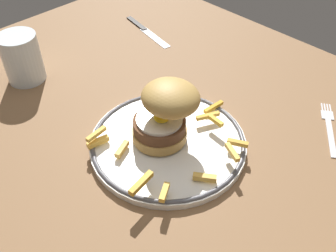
{
  "coord_description": "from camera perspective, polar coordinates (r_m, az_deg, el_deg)",
  "views": [
    {
      "loc": [
        28.12,
        -34.64,
        46.97
      ],
      "look_at": [
        -4.42,
        -2.52,
        4.6
      ],
      "focal_mm": 40.79,
      "sensor_mm": 36.0,
      "label": 1
    }
  ],
  "objects": [
    {
      "name": "fork",
      "position": [
        0.75,
        22.97,
        -0.11
      ],
      "size": [
        9.18,
        12.72,
        0.36
      ],
      "color": "silver",
      "rests_on": "ground_plane"
    },
    {
      "name": "burger",
      "position": [
        0.61,
        -0.36,
        2.19
      ],
      "size": [
        11.24,
        12.12,
        10.73
      ],
      "color": "#B18542",
      "rests_on": "dinner_plate"
    },
    {
      "name": "fries_pile",
      "position": [
        0.61,
        0.39,
        -3.36
      ],
      "size": [
        20.83,
        26.82,
        2.64
      ],
      "color": "gold",
      "rests_on": "dinner_plate"
    },
    {
      "name": "ground_plane",
      "position": [
        0.66,
        4.25,
        -5.0
      ],
      "size": [
        126.12,
        89.1,
        4.0
      ],
      "primitive_type": "cube",
      "color": "brown"
    },
    {
      "name": "dinner_plate",
      "position": [
        0.65,
        0.0,
        -2.44
      ],
      "size": [
        26.57,
        26.57,
        1.6
      ],
      "color": "white",
      "rests_on": "ground_plane"
    },
    {
      "name": "knife",
      "position": [
        0.98,
        -3.64,
        14.33
      ],
      "size": [
        17.98,
        4.65,
        0.7
      ],
      "color": "black",
      "rests_on": "ground_plane"
    },
    {
      "name": "water_glass",
      "position": [
        0.83,
        -20.87,
        9.1
      ],
      "size": [
        7.64,
        7.64,
        9.98
      ],
      "color": "silver",
      "rests_on": "ground_plane"
    }
  ]
}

